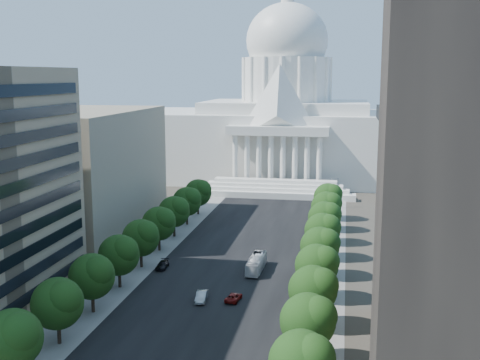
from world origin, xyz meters
The scene contains 31 objects.
road_asphalt centered at (0.00, 90.00, 0.00)m, with size 30.00×260.00×0.01m, color black.
sidewalk_left centered at (-19.00, 90.00, 0.00)m, with size 8.00×260.00×0.02m, color gray.
sidewalk_right centered at (19.00, 90.00, 0.00)m, with size 8.00×260.00×0.02m, color gray.
capitol centered at (0.00, 184.89, 20.01)m, with size 120.00×56.00×73.00m.
office_block_left_far centered at (-48.00, 100.00, 15.00)m, with size 38.00×52.00×30.00m, color gray.
tree_l_b centered at (-17.66, 23.81, 6.45)m, with size 7.79×7.60×9.97m.
tree_l_c centered at (-17.66, 35.81, 6.45)m, with size 7.79×7.60×9.97m.
tree_l_d centered at (-17.66, 47.81, 6.45)m, with size 7.79×7.60×9.97m.
tree_l_e centered at (-17.66, 59.81, 6.45)m, with size 7.79×7.60×9.97m.
tree_l_f centered at (-17.66, 71.81, 6.45)m, with size 7.79×7.60×9.97m.
tree_l_g centered at (-17.66, 83.81, 6.45)m, with size 7.79×7.60×9.97m.
tree_l_h centered at (-17.66, 95.81, 6.45)m, with size 7.79×7.60×9.97m.
tree_l_i centered at (-17.66, 107.81, 6.45)m, with size 7.79×7.60×9.97m.
tree_l_j centered at (-17.66, 119.81, 6.45)m, with size 7.79×7.60×9.97m.
tree_r_c centered at (18.34, 35.81, 6.45)m, with size 7.79×7.60×9.97m.
tree_r_d centered at (18.34, 47.81, 6.45)m, with size 7.79×7.60×9.97m.
tree_r_e centered at (18.34, 59.81, 6.45)m, with size 7.79×7.60×9.97m.
tree_r_f centered at (18.34, 71.81, 6.45)m, with size 7.79×7.60×9.97m.
tree_r_g centered at (18.34, 83.81, 6.45)m, with size 7.79×7.60×9.97m.
tree_r_h centered at (18.34, 95.81, 6.45)m, with size 7.79×7.60×9.97m.
tree_r_i centered at (18.34, 107.81, 6.45)m, with size 7.79×7.60×9.97m.
tree_r_j centered at (18.34, 119.81, 6.45)m, with size 7.79×7.60×9.97m.
streetlight_b centered at (19.90, 35.00, 5.82)m, with size 2.61×0.44×9.00m.
streetlight_c centered at (19.90, 60.00, 5.82)m, with size 2.61×0.44×9.00m.
streetlight_d centered at (19.90, 85.00, 5.82)m, with size 2.61×0.44×9.00m.
streetlight_e centered at (19.90, 110.00, 5.82)m, with size 2.61×0.44×9.00m.
streetlight_f centered at (19.90, 135.00, 5.82)m, with size 2.61×0.44×9.00m.
car_silver centered at (-1.53, 55.88, 0.82)m, with size 1.74×4.98×1.64m, color #9DA1A4.
car_red centered at (3.97, 56.91, 0.64)m, with size 2.13×4.62×1.28m, color #690D0B.
car_dark_b centered at (-13.50, 71.79, 0.71)m, with size 2.00×4.91×1.43m, color black.
city_bus centered at (5.43, 73.69, 1.52)m, with size 2.55×10.91×3.04m, color silver.
Camera 1 is at (22.26, -40.45, 38.67)m, focal length 45.00 mm.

